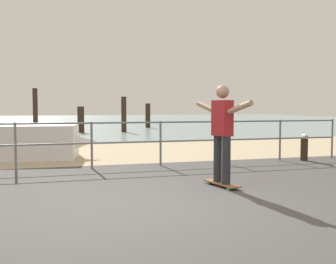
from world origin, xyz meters
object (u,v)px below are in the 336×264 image
Objects in this scene: skateboard at (222,184)px; bollard_short at (304,150)px; skateboarder at (222,128)px; seagull at (304,136)px.

bollard_short is at bearing 35.74° from skateboard.
bollard_short is (3.32, 2.39, 0.22)m from skateboard.
skateboarder is 2.90× the size of bollard_short.
skateboarder is 3.52× the size of seagull.
seagull is (3.32, 2.40, 0.58)m from skateboard.
skateboard is 1.45× the size of bollard_short.
bollard_short is (3.32, 2.39, -0.73)m from skateboarder.
skateboarder is 4.15m from bollard_short.
bollard_short reaches higher than skateboard.
bollard_short is 0.36m from seagull.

